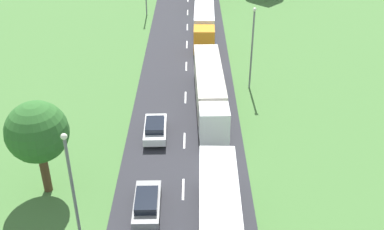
# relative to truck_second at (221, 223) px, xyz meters

# --- Properties ---
(truck_second) EXTENTS (2.67, 12.67, 3.44)m
(truck_second) POSITION_rel_truck_second_xyz_m (0.00, 0.00, 0.00)
(truck_second) COLOR green
(truck_second) RESTS_ON road
(truck_third) EXTENTS (2.86, 14.70, 3.57)m
(truck_third) POSITION_rel_truck_second_xyz_m (-0.05, 17.70, 0.07)
(truck_third) COLOR white
(truck_third) RESTS_ON road
(truck_fourth) EXTENTS (2.73, 12.09, 3.66)m
(truck_fourth) POSITION_rel_truck_second_xyz_m (-0.17, 35.32, 0.07)
(truck_fourth) COLOR orange
(truck_fourth) RESTS_ON road
(car_fourth) EXTENTS (1.89, 4.46, 1.38)m
(car_fourth) POSITION_rel_truck_second_xyz_m (-4.78, 3.29, -1.28)
(car_fourth) COLOR gray
(car_fourth) RESTS_ON road
(car_fifth) EXTENTS (1.99, 4.31, 1.50)m
(car_fifth) POSITION_rel_truck_second_xyz_m (-4.85, 12.71, -1.23)
(car_fifth) COLOR white
(car_fifth) RESTS_ON road
(lamppost_second) EXTENTS (0.36, 0.36, 8.96)m
(lamppost_second) POSITION_rel_truck_second_xyz_m (-8.42, -0.56, 2.89)
(lamppost_second) COLOR slate
(lamppost_second) RESTS_ON ground
(lamppost_third) EXTENTS (0.36, 0.36, 8.53)m
(lamppost_third) POSITION_rel_truck_second_xyz_m (4.26, 21.98, 2.67)
(lamppost_third) COLOR slate
(lamppost_third) RESTS_ON ground
(tree_pine) EXTENTS (4.35, 4.35, 7.24)m
(tree_pine) POSITION_rel_truck_second_xyz_m (-12.25, 5.65, 2.94)
(tree_pine) COLOR #513823
(tree_pine) RESTS_ON ground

